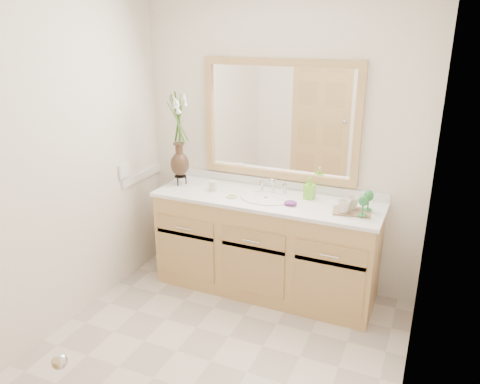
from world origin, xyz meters
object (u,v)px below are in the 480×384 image
at_px(flower_vase, 178,126).
at_px(tumbler, 213,186).
at_px(tray, 352,211).
at_px(soap_bottle, 309,189).

bearing_deg(flower_vase, tumbler, -5.65).
distance_m(flower_vase, tumbler, 0.58).
bearing_deg(tray, soap_bottle, 145.44).
relative_size(flower_vase, soap_bottle, 4.84).
bearing_deg(flower_vase, tray, -2.07).
height_order(tumbler, soap_bottle, soap_bottle).
relative_size(flower_vase, tray, 2.81).
relative_size(tumbler, tray, 0.30).
bearing_deg(tray, tumbler, 168.03).
relative_size(soap_bottle, tray, 0.58).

